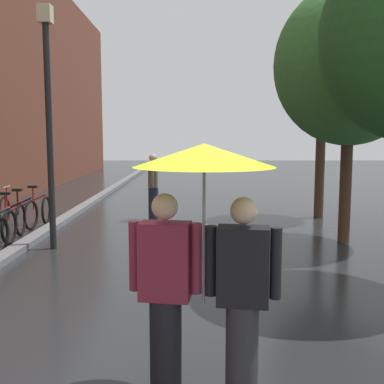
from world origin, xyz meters
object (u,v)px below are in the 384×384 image
(street_tree_2, at_px, (323,73))
(couple_under_umbrella, at_px, (204,234))
(street_lamp_post, at_px, (49,110))
(parked_bicycle_6, at_px, (25,209))
(parked_bicycle_5, at_px, (10,214))
(street_tree_1, at_px, (350,65))
(pedestrian_walking_midground, at_px, (153,186))

(street_tree_2, height_order, couple_under_umbrella, street_tree_2)
(street_tree_2, xyz_separation_m, street_lamp_post, (-6.04, -3.46, -1.15))
(parked_bicycle_6, bearing_deg, parked_bicycle_5, -100.08)
(street_tree_1, relative_size, parked_bicycle_5, 4.46)
(parked_bicycle_5, xyz_separation_m, pedestrian_walking_midground, (3.22, 1.27, 0.50))
(couple_under_umbrella, relative_size, pedestrian_walking_midground, 1.21)
(parked_bicycle_6, bearing_deg, street_tree_2, 7.16)
(street_tree_1, xyz_separation_m, street_tree_2, (0.27, 2.87, 0.24))
(street_tree_1, relative_size, street_lamp_post, 1.14)
(parked_bicycle_6, distance_m, pedestrian_walking_midground, 3.20)
(street_tree_2, xyz_separation_m, pedestrian_walking_midground, (-4.37, -0.34, -2.90))
(parked_bicycle_6, bearing_deg, street_lamp_post, -60.27)
(parked_bicycle_5, bearing_deg, couple_under_umbrella, -58.29)
(parked_bicycle_5, xyz_separation_m, street_lamp_post, (1.56, -1.85, 2.25))
(couple_under_umbrella, xyz_separation_m, pedestrian_walking_midground, (-1.09, 8.24, -0.50))
(street_lamp_post, distance_m, pedestrian_walking_midground, 3.94)
(parked_bicycle_5, bearing_deg, pedestrian_walking_midground, 21.44)
(street_tree_2, relative_size, parked_bicycle_5, 4.35)
(couple_under_umbrella, bearing_deg, street_tree_1, 62.18)
(couple_under_umbrella, bearing_deg, parked_bicycle_6, 118.76)
(parked_bicycle_6, xyz_separation_m, couple_under_umbrella, (4.19, -7.64, 1.00))
(street_tree_2, height_order, parked_bicycle_5, street_tree_2)
(street_tree_1, bearing_deg, parked_bicycle_5, 170.19)
(parked_bicycle_5, relative_size, couple_under_umbrella, 0.55)
(street_tree_2, bearing_deg, street_tree_1, -95.39)
(parked_bicycle_5, distance_m, pedestrian_walking_midground, 3.50)
(street_tree_2, bearing_deg, pedestrian_walking_midground, -175.59)
(parked_bicycle_5, bearing_deg, parked_bicycle_6, 79.92)
(street_tree_1, xyz_separation_m, parked_bicycle_5, (-7.32, 1.27, -3.16))
(parked_bicycle_6, bearing_deg, pedestrian_walking_midground, 10.97)
(pedestrian_walking_midground, bearing_deg, street_lamp_post, -118.11)
(street_tree_2, distance_m, parked_bicycle_6, 8.27)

